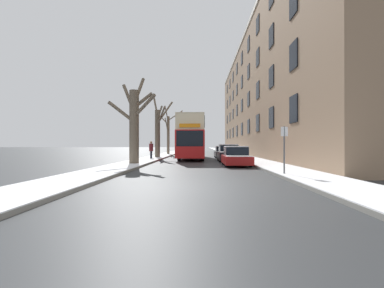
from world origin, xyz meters
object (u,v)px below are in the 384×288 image
(parked_car_2, at_px, (222,152))
(pedestrian_left_sidewalk, at_px, (151,150))
(parked_car_0, at_px, (236,157))
(bare_tree_left_1, at_px, (158,130))
(parked_car_1, at_px, (228,153))
(street_sign_post, at_px, (284,148))
(bare_tree_left_2, at_px, (168,133))
(double_decker_bus, at_px, (192,136))
(bare_tree_left_0, at_px, (134,122))

(parked_car_2, height_order, pedestrian_left_sidewalk, pedestrian_left_sidewalk)
(parked_car_0, distance_m, pedestrian_left_sidewalk, 10.36)
(bare_tree_left_1, distance_m, parked_car_1, 9.08)
(pedestrian_left_sidewalk, height_order, street_sign_post, street_sign_post)
(bare_tree_left_2, xyz_separation_m, double_decker_bus, (3.95, -10.77, -0.92))
(bare_tree_left_1, relative_size, pedestrian_left_sidewalk, 3.75)
(bare_tree_left_2, distance_m, street_sign_post, 27.71)
(parked_car_1, xyz_separation_m, street_sign_post, (1.38, -11.41, 0.66))
(double_decker_bus, height_order, street_sign_post, double_decker_bus)
(parked_car_1, height_order, pedestrian_left_sidewalk, pedestrian_left_sidewalk)
(bare_tree_left_1, relative_size, parked_car_1, 1.56)
(bare_tree_left_0, relative_size, double_decker_bus, 0.59)
(bare_tree_left_0, height_order, parked_car_0, bare_tree_left_0)
(double_decker_bus, relative_size, pedestrian_left_sidewalk, 6.29)
(bare_tree_left_2, height_order, double_decker_bus, bare_tree_left_2)
(double_decker_bus, xyz_separation_m, parked_car_0, (3.44, -9.09, -1.78))
(bare_tree_left_1, bearing_deg, street_sign_post, -62.04)
(bare_tree_left_1, xyz_separation_m, parked_car_0, (7.26, -9.94, -2.52))
(double_decker_bus, distance_m, parked_car_0, 9.89)
(bare_tree_left_1, height_order, double_decker_bus, bare_tree_left_1)
(pedestrian_left_sidewalk, bearing_deg, parked_car_0, 28.17)
(parked_car_0, relative_size, pedestrian_left_sidewalk, 2.14)
(bare_tree_left_0, height_order, parked_car_1, bare_tree_left_0)
(bare_tree_left_2, bearing_deg, pedestrian_left_sidewalk, -90.44)
(parked_car_0, xyz_separation_m, street_sign_post, (1.38, -6.34, 0.72))
(parked_car_0, bearing_deg, bare_tree_left_2, 110.42)
(bare_tree_left_2, relative_size, double_decker_bus, 0.61)
(parked_car_2, distance_m, street_sign_post, 17.84)
(double_decker_bus, bearing_deg, parked_car_2, 34.11)
(bare_tree_left_1, height_order, street_sign_post, bare_tree_left_1)
(bare_tree_left_2, bearing_deg, parked_car_1, -63.45)
(parked_car_1, distance_m, parked_car_2, 6.36)
(street_sign_post, bearing_deg, pedestrian_left_sidewalk, 123.35)
(bare_tree_left_0, bearing_deg, pedestrian_left_sidewalk, 90.85)
(bare_tree_left_2, height_order, parked_car_0, bare_tree_left_2)
(bare_tree_left_0, bearing_deg, bare_tree_left_2, 90.01)
(bare_tree_left_2, bearing_deg, double_decker_bus, -69.86)
(double_decker_bus, bearing_deg, pedestrian_left_sidewalk, -154.27)
(bare_tree_left_2, xyz_separation_m, pedestrian_left_sidewalk, (-0.10, -12.72, -2.32))
(bare_tree_left_0, distance_m, bare_tree_left_2, 19.60)
(double_decker_bus, bearing_deg, parked_car_0, -69.26)
(bare_tree_left_1, distance_m, parked_car_0, 12.56)
(double_decker_bus, relative_size, parked_car_0, 2.95)
(parked_car_1, xyz_separation_m, pedestrian_left_sidewalk, (-7.49, 2.08, 0.31))
(parked_car_2, bearing_deg, bare_tree_left_2, 131.23)
(double_decker_bus, height_order, parked_car_1, double_decker_bus)
(parked_car_2, bearing_deg, bare_tree_left_0, -123.51)
(bare_tree_left_0, xyz_separation_m, bare_tree_left_1, (0.13, 9.67, -0.01))
(double_decker_bus, bearing_deg, parked_car_1, -49.47)
(parked_car_0, relative_size, parked_car_1, 0.89)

